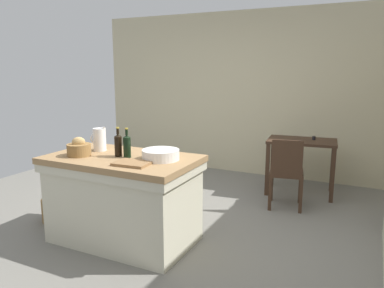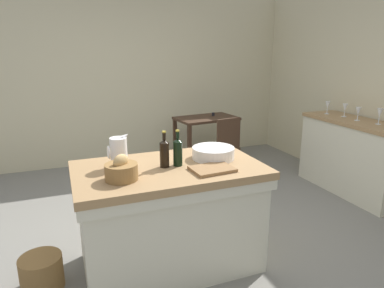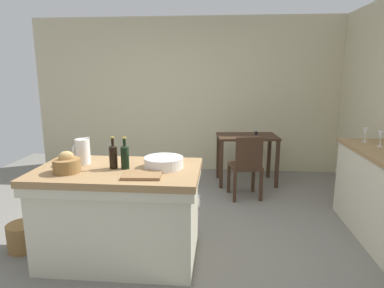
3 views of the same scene
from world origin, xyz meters
name	(u,v)px [view 1 (image 1 of 3)]	position (x,y,z in m)	size (l,w,h in m)	color
ground_plane	(172,231)	(0.00, 0.00, 0.00)	(6.76, 6.76, 0.00)	slate
wall_back	(250,94)	(0.00, 2.60, 1.30)	(5.32, 0.12, 2.60)	beige
island_table	(123,196)	(-0.33, -0.40, 0.47)	(1.45, 0.86, 0.87)	#99754C
writing_desk	(302,149)	(0.98, 1.87, 0.63)	(0.96, 0.65, 0.80)	#3D281C
wooden_chair	(286,171)	(0.93, 1.20, 0.48)	(0.47, 0.47, 0.88)	#3D281C
pitcher	(99,139)	(-0.69, -0.28, 0.99)	(0.17, 0.13, 0.28)	white
wash_bowl	(161,155)	(0.08, -0.34, 0.92)	(0.35, 0.35, 0.10)	white
bread_basket	(79,149)	(-0.72, -0.55, 0.94)	(0.23, 0.23, 0.19)	olive
cutting_board	(132,163)	(-0.06, -0.61, 0.88)	(0.31, 0.23, 0.02)	olive
wine_bottle_dark	(127,146)	(-0.26, -0.41, 0.98)	(0.07, 0.07, 0.29)	black
wine_bottle_amber	(118,145)	(-0.36, -0.40, 0.98)	(0.07, 0.07, 0.28)	black
wicker_hamper	(56,210)	(-1.32, -0.34, 0.13)	(0.31, 0.31, 0.26)	olive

